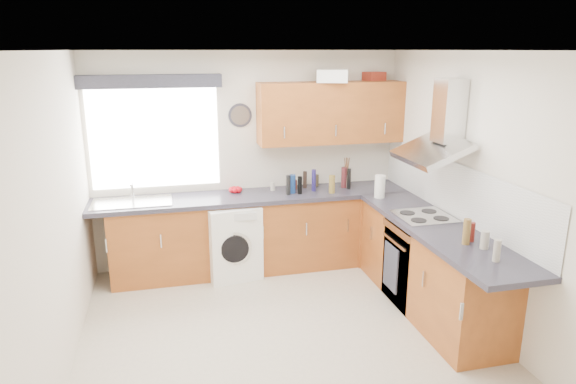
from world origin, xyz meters
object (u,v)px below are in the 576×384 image
object	(u,v)px
extractor_hood	(440,130)
washing_machine	(231,240)
oven	(421,262)
upper_cabinets	(331,113)

from	to	relation	value
extractor_hood	washing_machine	bearing A→B (deg)	149.66
oven	washing_machine	size ratio (longest dim) A/B	1.01
upper_cabinets	extractor_hood	bearing A→B (deg)	-63.87
upper_cabinets	washing_machine	world-z (taller)	upper_cabinets
upper_cabinets	washing_machine	size ratio (longest dim) A/B	2.02
oven	upper_cabinets	xyz separation A→B (m)	(-0.55, 1.32, 1.38)
oven	washing_machine	distance (m)	2.09
extractor_hood	upper_cabinets	world-z (taller)	upper_cabinets
oven	washing_machine	bearing A→B (deg)	148.27
oven	extractor_hood	distance (m)	1.35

